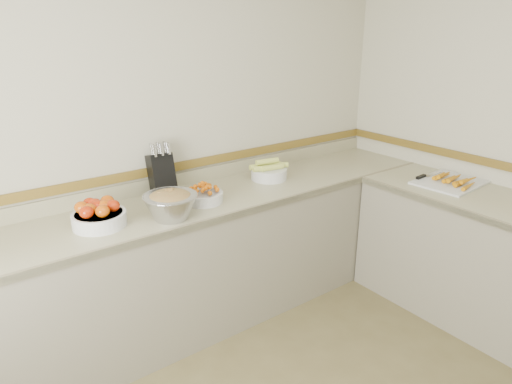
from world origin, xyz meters
TOP-DOWN VIEW (x-y plane):
  - back_wall at (0.00, 2.00)m, footprint 4.00×0.00m
  - counter_back at (0.00, 1.68)m, footprint 4.00×0.65m
  - knife_block at (-0.02, 1.90)m, footprint 0.16×0.19m
  - tomato_bowl at (-0.54, 1.65)m, footprint 0.30×0.30m
  - cherry_tomato_bowl at (0.13, 1.63)m, footprint 0.26×0.26m
  - corn_bowl at (0.76, 1.74)m, footprint 0.30×0.27m
  - rhubarb_bowl at (-0.16, 1.50)m, footprint 0.32×0.32m
  - cutting_board at (1.76, 0.87)m, footprint 0.52×0.42m

SIDE VIEW (x-z plane):
  - counter_back at x=0.00m, z-range -0.09..0.99m
  - cutting_board at x=1.76m, z-range 0.88..0.95m
  - cherry_tomato_bowl at x=0.13m, z-range 0.88..1.02m
  - corn_bowl at x=0.76m, z-range 0.88..1.04m
  - tomato_bowl at x=-0.54m, z-range 0.89..1.04m
  - rhubarb_bowl at x=-0.16m, z-range 0.90..1.09m
  - knife_block at x=-0.02m, z-range 0.86..1.24m
  - back_wall at x=0.00m, z-range -0.70..3.30m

